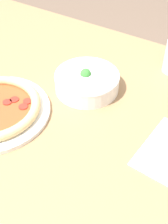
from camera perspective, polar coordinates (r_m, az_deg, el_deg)
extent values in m
plane|color=brown|center=(1.53, -6.26, -19.47)|extent=(8.00, 8.00, 0.00)
cube|color=#99724C|center=(0.94, -9.60, 1.70)|extent=(1.24, 0.99, 0.03)
cylinder|color=olive|center=(1.72, -13.54, 6.66)|extent=(0.06, 0.06, 0.72)
cylinder|color=maroon|center=(0.90, -10.26, 1.97)|extent=(0.03, 0.03, 0.00)
cylinder|color=maroon|center=(0.91, -12.63, 2.25)|extent=(0.03, 0.03, 0.00)
cylinder|color=maroon|center=(0.88, -11.05, 0.97)|extent=(0.03, 0.03, 0.00)
cylinder|color=maroon|center=(0.91, -13.86, 1.78)|extent=(0.03, 0.03, 0.00)
cylinder|color=white|center=(0.94, 0.54, 5.52)|extent=(0.19, 0.19, 0.05)
torus|color=white|center=(0.93, 0.55, 6.57)|extent=(0.19, 0.19, 0.01)
ellipsoid|color=tan|center=(0.95, 3.08, 7.34)|extent=(0.03, 0.04, 0.02)
ellipsoid|color=#998466|center=(0.87, -0.71, 3.61)|extent=(0.04, 0.04, 0.02)
ellipsoid|color=tan|center=(0.88, -1.59, 3.74)|extent=(0.04, 0.04, 0.02)
ellipsoid|color=tan|center=(0.98, -0.73, 8.28)|extent=(0.04, 0.03, 0.02)
ellipsoid|color=tan|center=(0.96, 1.84, 7.89)|extent=(0.03, 0.04, 0.02)
ellipsoid|color=#998466|center=(0.94, 3.40, 7.08)|extent=(0.03, 0.04, 0.02)
sphere|color=#388433|center=(0.92, 0.29, 7.02)|extent=(0.03, 0.03, 0.03)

